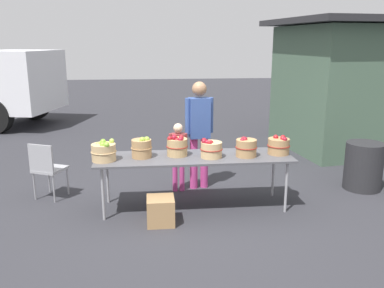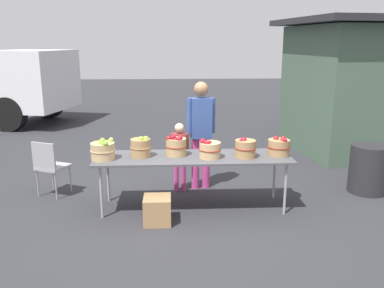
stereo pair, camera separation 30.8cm
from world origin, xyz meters
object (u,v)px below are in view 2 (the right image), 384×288
object	(u,v)px
market_table	(193,159)
trash_barrel	(369,169)
apple_basket_red_3	(279,147)
produce_crate	(157,210)
apple_basket_green_1	(141,147)
apple_basket_red_1	(210,149)
vendor_adult	(201,127)
apple_basket_red_0	(176,146)
apple_basket_green_0	(103,150)
child_customer	(180,152)
apple_basket_red_2	(245,148)
folding_chair	(50,164)

from	to	relation	value
market_table	trash_barrel	size ratio (longest dim) A/B	3.59
apple_basket_red_3	produce_crate	distance (m)	1.89
apple_basket_green_1	apple_basket_red_3	world-z (taller)	apple_basket_green_1
apple_basket_green_1	apple_basket_red_1	xyz separation A→B (m)	(0.94, -0.10, -0.02)
apple_basket_red_1	vendor_adult	distance (m)	0.87
apple_basket_green_1	apple_basket_red_0	bearing A→B (deg)	4.43
vendor_adult	trash_barrel	bearing A→B (deg)	165.45
produce_crate	apple_basket_green_0	bearing A→B (deg)	150.59
child_customer	trash_barrel	distance (m)	2.94
apple_basket_red_0	child_customer	world-z (taller)	child_customer
apple_basket_red_2	folding_chair	distance (m)	2.92
apple_basket_green_1	folding_chair	distance (m)	1.55
trash_barrel	apple_basket_red_0	bearing A→B (deg)	-172.20
produce_crate	apple_basket_red_0	bearing A→B (deg)	65.05
market_table	apple_basket_red_1	world-z (taller)	apple_basket_red_1
apple_basket_red_3	child_customer	distance (m)	1.54
child_customer	apple_basket_green_0	bearing A→B (deg)	33.79
child_customer	folding_chair	xyz separation A→B (m)	(-1.95, -0.13, -0.13)
apple_basket_red_0	apple_basket_red_1	distance (m)	0.47
apple_basket_green_0	apple_basket_red_0	size ratio (longest dim) A/B	1.12
apple_basket_green_1	apple_basket_red_2	xyz separation A→B (m)	(1.42, -0.09, -0.01)
folding_chair	trash_barrel	size ratio (longest dim) A/B	1.14
apple_basket_red_3	vendor_adult	xyz separation A→B (m)	(-1.03, 0.78, 0.13)
apple_basket_red_0	apple_basket_red_3	xyz separation A→B (m)	(1.43, -0.06, -0.02)
apple_basket_red_0	vendor_adult	distance (m)	0.84
apple_basket_red_2	apple_basket_red_0	bearing A→B (deg)	172.01
apple_basket_green_0	folding_chair	size ratio (longest dim) A/B	0.39
folding_chair	produce_crate	distance (m)	1.96
apple_basket_red_2	apple_basket_red_3	xyz separation A→B (m)	(0.49, 0.08, -0.01)
apple_basket_red_0	trash_barrel	xyz separation A→B (m)	(2.98, 0.41, -0.51)
vendor_adult	produce_crate	xyz separation A→B (m)	(-0.65, -1.28, -0.82)
apple_basket_red_3	produce_crate	world-z (taller)	apple_basket_red_3
folding_chair	vendor_adult	bearing A→B (deg)	-149.53
apple_basket_green_0	trash_barrel	world-z (taller)	apple_basket_green_0
apple_basket_red_3	trash_barrel	bearing A→B (deg)	16.65
apple_basket_red_1	apple_basket_red_2	distance (m)	0.49
apple_basket_red_1	child_customer	distance (m)	0.88
apple_basket_red_1	apple_basket_red_2	size ratio (longest dim) A/B	1.03
apple_basket_red_3	folding_chair	bearing A→B (deg)	170.86
folding_chair	apple_basket_red_0	bearing A→B (deg)	-169.90
apple_basket_red_2	apple_basket_red_1	bearing A→B (deg)	-179.72
apple_basket_green_0	apple_basket_red_1	distance (m)	1.44
market_table	apple_basket_red_1	size ratio (longest dim) A/B	8.72
apple_basket_red_2	vendor_adult	distance (m)	1.03
apple_basket_red_3	market_table	bearing A→B (deg)	-179.76
folding_chair	market_table	bearing A→B (deg)	-169.97
child_customer	folding_chair	bearing A→B (deg)	1.88
trash_barrel	folding_chair	bearing A→B (deg)	179.18
apple_basket_red_0	apple_basket_red_1	xyz separation A→B (m)	(0.45, -0.13, -0.02)
apple_basket_red_1	folding_chair	distance (m)	2.45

